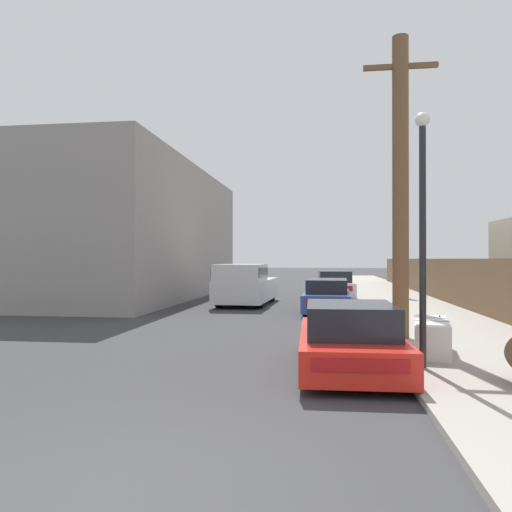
% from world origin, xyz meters
% --- Properties ---
extents(ground_plane, '(220.00, 220.00, 0.00)m').
position_xyz_m(ground_plane, '(0.00, 0.00, 0.00)').
color(ground_plane, '#38383A').
extents(sidewalk_curb, '(4.20, 63.00, 0.12)m').
position_xyz_m(sidewalk_curb, '(5.30, 23.50, 0.06)').
color(sidewalk_curb, '#9E998E').
rests_on(sidewalk_curb, ground).
extents(discarded_fridge, '(0.96, 1.92, 0.72)m').
position_xyz_m(discarded_fridge, '(4.02, 6.56, 0.47)').
color(discarded_fridge, white).
rests_on(discarded_fridge, sidewalk_curb).
extents(parked_sports_car_red, '(1.92, 4.40, 1.25)m').
position_xyz_m(parked_sports_car_red, '(2.30, 5.35, 0.57)').
color(parked_sports_car_red, red).
rests_on(parked_sports_car_red, ground).
extents(car_parked_mid, '(1.83, 4.61, 1.29)m').
position_xyz_m(car_parked_mid, '(1.92, 15.30, 0.61)').
color(car_parked_mid, '#2D478C').
rests_on(car_parked_mid, ground).
extents(car_parked_far, '(2.08, 4.58, 1.43)m').
position_xyz_m(car_parked_far, '(2.31, 22.33, 0.67)').
color(car_parked_far, silver).
rests_on(car_parked_far, ground).
extents(pickup_truck, '(2.27, 5.43, 1.83)m').
position_xyz_m(pickup_truck, '(-1.68, 17.82, 0.91)').
color(pickup_truck, silver).
rests_on(pickup_truck, ground).
extents(utility_pole, '(1.80, 0.40, 7.44)m').
position_xyz_m(utility_pole, '(3.70, 8.60, 3.90)').
color(utility_pole, brown).
rests_on(utility_pole, sidewalk_curb).
extents(street_lamp, '(0.26, 0.26, 4.56)m').
position_xyz_m(street_lamp, '(3.58, 5.16, 2.77)').
color(street_lamp, '#232326').
rests_on(street_lamp, sidewalk_curb).
extents(wooden_fence, '(0.08, 40.05, 1.95)m').
position_xyz_m(wooden_fence, '(7.25, 20.84, 1.09)').
color(wooden_fence, brown).
rests_on(wooden_fence, sidewalk_curb).
extents(building_left_block, '(7.00, 18.54, 6.90)m').
position_xyz_m(building_left_block, '(-8.24, 21.87, 3.45)').
color(building_left_block, gray).
rests_on(building_left_block, ground).
extents(pedestrian, '(0.34, 0.34, 1.75)m').
position_xyz_m(pedestrian, '(5.75, 21.04, 1.02)').
color(pedestrian, '#282D42').
rests_on(pedestrian, sidewalk_curb).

